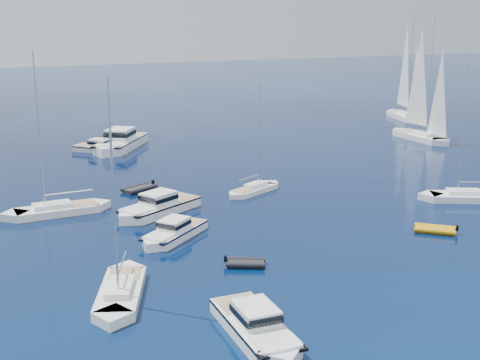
% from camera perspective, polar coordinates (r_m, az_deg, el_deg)
% --- Properties ---
extents(ground, '(400.00, 400.00, 0.00)m').
position_cam_1_polar(ground, '(39.58, 15.02, -12.16)').
color(ground, navy).
rests_on(ground, ground).
extents(motor_cruiser_near, '(3.01, 8.98, 2.34)m').
position_cam_1_polar(motor_cruiser_near, '(36.93, 1.51, -13.67)').
color(motor_cruiser_near, white).
rests_on(motor_cruiser_near, ground).
extents(motor_cruiser_left, '(7.57, 6.78, 2.05)m').
position_cam_1_polar(motor_cruiser_left, '(52.03, -5.91, -5.15)').
color(motor_cruiser_left, white).
rests_on(motor_cruiser_left, ground).
extents(motor_cruiser_centre, '(9.73, 7.02, 2.49)m').
position_cam_1_polar(motor_cruiser_centre, '(58.48, -7.29, -2.95)').
color(motor_cruiser_centre, white).
rests_on(motor_cruiser_centre, ground).
extents(motor_cruiser_distant, '(10.65, 12.95, 3.41)m').
position_cam_1_polar(motor_cruiser_distant, '(87.13, -10.52, 2.72)').
color(motor_cruiser_distant, white).
rests_on(motor_cruiser_distant, ground).
extents(motor_cruiser_horizon, '(7.49, 7.71, 2.16)m').
position_cam_1_polar(motor_cruiser_horizon, '(85.54, -12.13, 2.43)').
color(motor_cruiser_horizon, silver).
rests_on(motor_cruiser_horizon, ground).
extents(sailboat_fore, '(5.99, 10.14, 14.53)m').
position_cam_1_polar(sailboat_fore, '(42.26, -10.44, -10.11)').
color(sailboat_fore, white).
rests_on(sailboat_fore, ground).
extents(sailboat_mid_r, '(9.96, 6.82, 14.53)m').
position_cam_1_polar(sailboat_mid_r, '(65.75, 19.40, -1.71)').
color(sailboat_mid_r, white).
rests_on(sailboat_mid_r, ground).
extents(sailboat_mid_l, '(10.32, 3.07, 15.03)m').
position_cam_1_polar(sailboat_mid_l, '(60.16, -15.80, -2.90)').
color(sailboat_mid_l, silver).
rests_on(sailboat_mid_l, ground).
extents(sailboat_centre, '(7.78, 5.18, 11.30)m').
position_cam_1_polar(sailboat_centre, '(64.88, 1.25, -1.08)').
color(sailboat_centre, white).
rests_on(sailboat_centre, ground).
extents(sailboat_sails_r, '(3.38, 12.10, 17.70)m').
position_cam_1_polar(sailboat_sails_r, '(95.45, 15.57, 3.45)').
color(sailboat_sails_r, white).
rests_on(sailboat_sails_r, ground).
extents(sailboat_sails_far, '(6.25, 12.63, 17.97)m').
position_cam_1_polar(sailboat_sails_far, '(113.99, 14.28, 5.27)').
color(sailboat_sails_far, white).
rests_on(sailboat_sails_far, ground).
extents(tender_yellow, '(3.86, 3.72, 0.95)m').
position_cam_1_polar(tender_yellow, '(55.56, 16.77, -4.42)').
color(tender_yellow, orange).
rests_on(tender_yellow, ground).
extents(tender_grey_near, '(3.32, 2.79, 0.95)m').
position_cam_1_polar(tender_grey_near, '(46.34, 0.51, -7.59)').
color(tender_grey_near, black).
rests_on(tender_grey_near, ground).
extents(tender_grey_far, '(4.24, 3.43, 0.95)m').
position_cam_1_polar(tender_grey_far, '(66.22, -8.86, -0.93)').
color(tender_grey_far, black).
rests_on(tender_grey_far, ground).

